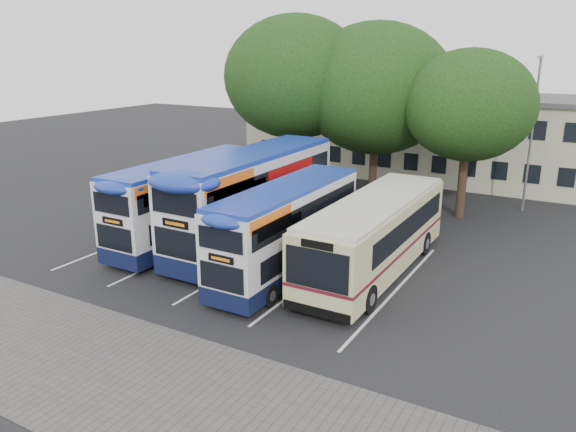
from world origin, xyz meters
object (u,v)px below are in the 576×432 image
(tree_mid, at_px, (376,89))
(tree_right, at_px, (469,105))
(lamp_post, at_px, (533,127))
(bus_dd_left, at_px, (189,197))
(tree_left, at_px, (295,77))
(bus_dd_right, at_px, (288,226))
(bus_single, at_px, (376,231))
(bus_dd_mid, at_px, (254,195))

(tree_mid, relative_size, tree_right, 1.17)
(lamp_post, relative_size, bus_dd_left, 0.90)
(tree_left, distance_m, tree_mid, 5.19)
(tree_right, xyz_separation_m, bus_dd_right, (-4.46, -12.39, -4.24))
(lamp_post, xyz_separation_m, bus_single, (-4.27, -13.44, -3.20))
(lamp_post, distance_m, bus_dd_left, 20.09)
(tree_mid, bearing_deg, tree_right, -13.46)
(bus_dd_mid, bearing_deg, tree_right, 53.04)
(bus_dd_right, distance_m, bus_single, 3.84)
(tree_left, xyz_separation_m, bus_dd_right, (6.48, -12.35, -5.49))
(bus_dd_left, xyz_separation_m, bus_dd_right, (6.41, -1.29, -0.13))
(bus_dd_mid, height_order, bus_single, bus_dd_mid)
(tree_mid, bearing_deg, tree_left, -163.36)
(bus_dd_left, distance_m, bus_dd_mid, 3.40)
(tree_right, bearing_deg, tree_left, -179.80)
(tree_left, distance_m, bus_dd_left, 12.29)
(bus_dd_mid, relative_size, bus_dd_right, 1.20)
(bus_dd_mid, distance_m, bus_dd_right, 3.91)
(tree_mid, distance_m, bus_dd_left, 14.25)
(tree_mid, height_order, bus_dd_mid, tree_mid)
(tree_right, relative_size, bus_dd_right, 1.00)
(bus_dd_left, relative_size, bus_single, 0.90)
(tree_left, height_order, tree_right, tree_left)
(bus_dd_right, relative_size, bus_single, 0.85)
(tree_left, xyz_separation_m, bus_single, (9.69, -10.26, -5.78))
(tree_left, relative_size, bus_single, 1.04)
(lamp_post, distance_m, bus_single, 14.46)
(tree_left, bearing_deg, bus_dd_right, -62.30)
(bus_dd_mid, bearing_deg, bus_single, -1.41)
(tree_mid, relative_size, bus_dd_right, 1.17)
(tree_left, height_order, bus_single, tree_left)
(tree_left, relative_size, bus_dd_mid, 1.01)
(tree_right, distance_m, bus_dd_right, 13.83)
(lamp_post, distance_m, bus_dd_mid, 17.21)
(tree_left, relative_size, tree_right, 1.21)
(lamp_post, height_order, bus_dd_right, lamp_post)
(lamp_post, relative_size, tree_mid, 0.82)
(lamp_post, height_order, bus_single, lamp_post)
(bus_dd_mid, bearing_deg, bus_dd_right, -35.28)
(lamp_post, height_order, bus_dd_mid, lamp_post)
(tree_mid, distance_m, tree_right, 6.21)
(tree_left, distance_m, tree_right, 11.02)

